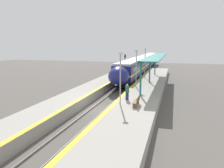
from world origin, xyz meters
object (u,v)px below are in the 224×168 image
at_px(lamppost_far, 145,61).
at_px(railway_signal, 125,63).
at_px(lamppost_mid, 136,66).
at_px(platform_bench, 137,101).
at_px(train, 142,63).
at_px(lamppost_near, 120,74).
at_px(person_waiting, 127,92).

bearing_deg(lamppost_far, railway_signal, 125.85).
bearing_deg(lamppost_mid, platform_bench, -79.60).
xyz_separation_m(train, lamppost_near, (2.46, -31.29, 1.64)).
xyz_separation_m(platform_bench, railway_signal, (-6.55, 24.24, 1.27)).
bearing_deg(platform_bench, lamppost_mid, 100.40).
bearing_deg(lamppost_far, platform_bench, -84.69).
bearing_deg(lamppost_near, lamppost_mid, 90.00).
bearing_deg(lamppost_mid, lamppost_near, -90.00).
xyz_separation_m(lamppost_near, lamppost_far, (0.00, 17.19, 0.00)).
height_order(railway_signal, lamppost_far, lamppost_far).
bearing_deg(railway_signal, lamppost_far, -54.15).
bearing_deg(lamppost_far, person_waiting, -88.89).
relative_size(railway_signal, lamppost_near, 0.93).
bearing_deg(person_waiting, lamppost_far, 91.11).
bearing_deg(lamppost_near, platform_bench, -8.11).
height_order(railway_signal, lamppost_mid, lamppost_mid).
distance_m(train, platform_bench, 31.79).
distance_m(person_waiting, railway_signal, 22.93).
height_order(railway_signal, lamppost_near, lamppost_near).
bearing_deg(platform_bench, train, 97.38).
relative_size(train, railway_signal, 10.58).
relative_size(platform_bench, lamppost_far, 0.37).
xyz_separation_m(train, railway_signal, (-2.46, -7.29, 0.58)).
xyz_separation_m(railway_signal, lamppost_mid, (4.93, -15.41, 1.06)).
bearing_deg(platform_bench, lamppost_far, 95.31).
distance_m(lamppost_near, lamppost_mid, 8.59).
distance_m(person_waiting, lamppost_far, 15.61).
relative_size(train, lamppost_near, 9.87).
relative_size(person_waiting, lamppost_mid, 0.33).
bearing_deg(lamppost_near, lamppost_far, 90.00).
distance_m(train, person_waiting, 29.72).
bearing_deg(lamppost_mid, railway_signal, 107.73).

